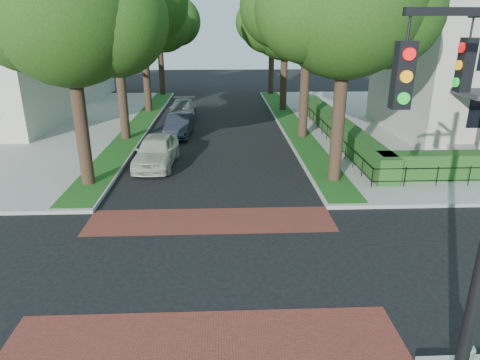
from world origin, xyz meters
name	(u,v)px	position (x,y,z in m)	size (l,w,h in m)	color
ground	(209,267)	(0.00, 0.00, 0.00)	(120.00, 120.00, 0.00)	black
crosswalk_far	(211,221)	(0.00, 3.20, 0.01)	(9.00, 2.20, 0.01)	maroon
crosswalk_near	(205,342)	(0.00, -3.20, 0.01)	(9.00, 2.20, 0.01)	maroon
grass_strip_ne	(290,122)	(5.40, 19.10, 0.16)	(1.60, 29.80, 0.02)	#1C4614
grass_strip_nw	(140,124)	(-5.40, 19.10, 0.16)	(1.60, 29.80, 0.02)	#1C4614
tree_right_near	(349,2)	(5.60, 7.24, 7.63)	(7.75, 6.67, 10.66)	black
tree_right_mid	(310,2)	(5.61, 15.25, 7.99)	(8.25, 7.09, 11.22)	black
tree_right_far	(286,23)	(5.60, 24.22, 6.91)	(7.25, 6.23, 9.74)	black
tree_right_back	(273,20)	(5.60, 33.23, 7.27)	(7.50, 6.45, 10.20)	black
tree_left_near	(71,12)	(-5.40, 7.23, 7.27)	(7.50, 6.45, 10.20)	black
tree_left_far	(144,20)	(-5.40, 24.22, 7.12)	(7.00, 6.02, 9.86)	black
tree_left_back	(160,18)	(-5.40, 33.24, 7.41)	(7.75, 6.66, 10.44)	black
hedge_main_road	(337,127)	(7.70, 15.00, 0.75)	(1.00, 18.00, 1.20)	#1C4518
fence_main_road	(324,129)	(6.90, 15.00, 0.60)	(0.06, 18.00, 0.90)	black
house_left_far	(52,44)	(-15.49, 31.99, 5.04)	(10.00, 9.00, 10.14)	#BAB6A7
parked_car_front	(156,151)	(-2.88, 9.86, 0.79)	(1.88, 4.66, 1.59)	beige
parked_car_middle	(179,125)	(-2.30, 16.16, 0.70)	(1.48, 4.25, 1.40)	#1E222D
parked_car_rear	(183,110)	(-2.51, 21.42, 0.71)	(1.99, 4.90, 1.42)	slate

